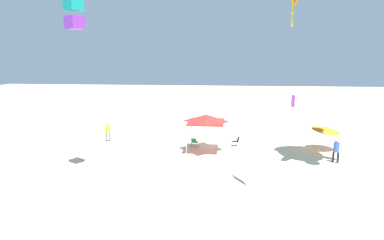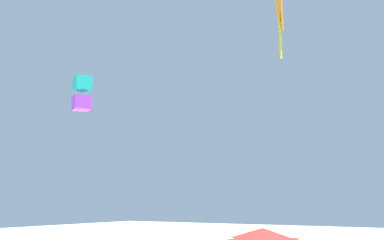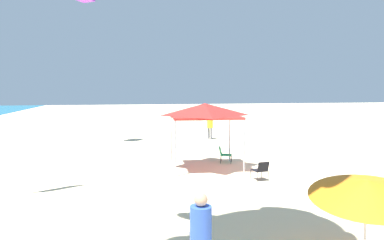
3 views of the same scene
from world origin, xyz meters
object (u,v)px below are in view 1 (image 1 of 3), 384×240
at_px(banner_flag, 294,113).
at_px(person_kite_handler, 108,130).
at_px(canopy_tent, 206,119).
at_px(person_beachcomber, 336,149).
at_px(folding_chair_facing_ocean, 195,142).
at_px(folding_chair_right_of_tent, 236,141).
at_px(beach_umbrella, 326,129).
at_px(kite_box_teal, 74,13).

relative_size(banner_flag, person_kite_handler, 2.38).
relative_size(canopy_tent, person_beachcomber, 1.77).
relative_size(canopy_tent, person_kite_handler, 1.77).
height_order(folding_chair_facing_ocean, person_kite_handler, person_kite_handler).
bearing_deg(banner_flag, folding_chair_facing_ocean, 19.93).
height_order(canopy_tent, folding_chair_facing_ocean, canopy_tent).
bearing_deg(canopy_tent, person_beachcomber, 168.04).
xyz_separation_m(folding_chair_facing_ocean, person_beachcomber, (-10.61, 3.21, 0.59)).
distance_m(folding_chair_right_of_tent, person_beachcomber, 8.05).
bearing_deg(canopy_tent, beach_umbrella, -172.20).
relative_size(beach_umbrella, banner_flag, 0.54).
bearing_deg(kite_box_teal, beach_umbrella, -127.33).
distance_m(person_beachcomber, person_kite_handler, 19.13).
height_order(folding_chair_facing_ocean, banner_flag, banner_flag).
bearing_deg(person_beachcomber, person_kite_handler, -164.43).
xyz_separation_m(folding_chair_right_of_tent, person_beachcomber, (-7.04, 3.86, 0.59)).
xyz_separation_m(folding_chair_right_of_tent, kite_box_teal, (10.14, 8.04, 9.68)).
height_order(canopy_tent, folding_chair_right_of_tent, canopy_tent).
relative_size(beach_umbrella, folding_chair_facing_ocean, 2.87).
xyz_separation_m(person_beachcomber, kite_box_teal, (17.18, 4.18, 9.09)).
xyz_separation_m(canopy_tent, folding_chair_right_of_tent, (-2.54, -1.84, -2.25)).
bearing_deg(folding_chair_right_of_tent, beach_umbrella, 75.20).
relative_size(folding_chair_right_of_tent, person_kite_handler, 0.45).
bearing_deg(banner_flag, folding_chair_right_of_tent, 25.81).
xyz_separation_m(canopy_tent, kite_box_teal, (7.60, 6.21, 7.42)).
bearing_deg(person_kite_handler, folding_chair_right_of_tent, -26.58).
xyz_separation_m(banner_flag, kite_box_teal, (15.41, 10.59, 7.57)).
bearing_deg(folding_chair_right_of_tent, banner_flag, 104.84).
distance_m(person_beachcomber, kite_box_teal, 19.88).
xyz_separation_m(person_kite_handler, kite_box_teal, (-1.47, 8.42, 9.09)).
bearing_deg(folding_chair_facing_ocean, beach_umbrella, -160.38).
relative_size(folding_chair_facing_ocean, person_beachcomber, 0.45).
relative_size(beach_umbrella, person_kite_handler, 1.29).
bearing_deg(person_kite_handler, beach_umbrella, -27.34).
xyz_separation_m(beach_umbrella, folding_chair_facing_ocean, (10.86, 0.17, -1.33)).
height_order(beach_umbrella, folding_chair_right_of_tent, beach_umbrella).
distance_m(folding_chair_facing_ocean, person_kite_handler, 8.13).
height_order(beach_umbrella, kite_box_teal, kite_box_teal).
bearing_deg(kite_box_teal, canopy_tent, -111.50).
bearing_deg(banner_flag, kite_box_teal, 34.51).
relative_size(person_beachcomber, person_kite_handler, 1.00).
relative_size(banner_flag, person_beachcomber, 2.39).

